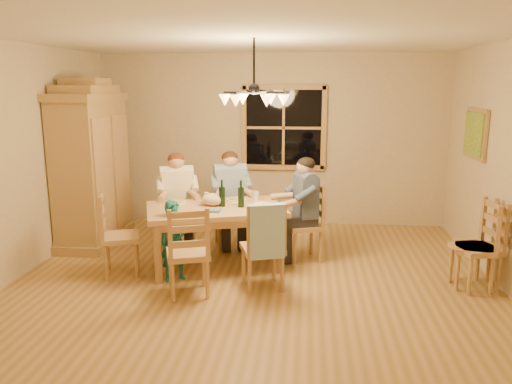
# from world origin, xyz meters

# --- Properties ---
(floor) EXTENTS (5.50, 5.50, 0.00)m
(floor) POSITION_xyz_m (0.00, 0.00, 0.00)
(floor) COLOR olive
(floor) RESTS_ON ground
(ceiling) EXTENTS (5.50, 5.00, 0.02)m
(ceiling) POSITION_xyz_m (0.00, 0.00, 2.70)
(ceiling) COLOR white
(ceiling) RESTS_ON wall_back
(wall_back) EXTENTS (5.50, 0.02, 2.70)m
(wall_back) POSITION_xyz_m (0.00, 2.50, 1.35)
(wall_back) COLOR tan
(wall_back) RESTS_ON floor
(wall_left) EXTENTS (0.02, 5.00, 2.70)m
(wall_left) POSITION_xyz_m (-2.75, 0.00, 1.35)
(wall_left) COLOR tan
(wall_left) RESTS_ON floor
(window) EXTENTS (1.30, 0.06, 1.30)m
(window) POSITION_xyz_m (0.20, 2.47, 1.55)
(window) COLOR black
(window) RESTS_ON wall_back
(painting) EXTENTS (0.06, 0.78, 0.64)m
(painting) POSITION_xyz_m (2.71, 1.20, 1.60)
(painting) COLOR #A68048
(painting) RESTS_ON wall_right
(chandelier) EXTENTS (0.77, 0.68, 0.71)m
(chandelier) POSITION_xyz_m (-0.00, 0.00, 2.08)
(chandelier) COLOR black
(chandelier) RESTS_ON ceiling
(armoire) EXTENTS (0.66, 1.40, 2.30)m
(armoire) POSITION_xyz_m (-2.42, 1.19, 1.06)
(armoire) COLOR #A68048
(armoire) RESTS_ON floor
(dining_table) EXTENTS (1.86, 1.46, 0.76)m
(dining_table) POSITION_xyz_m (-0.51, 0.36, 0.65)
(dining_table) COLOR tan
(dining_table) RESTS_ON floor
(chair_far_left) EXTENTS (0.55, 0.54, 0.99)m
(chair_far_left) POSITION_xyz_m (-1.14, 0.96, 0.30)
(chair_far_left) COLOR tan
(chair_far_left) RESTS_ON floor
(chair_far_right) EXTENTS (0.55, 0.54, 0.99)m
(chair_far_right) POSITION_xyz_m (-0.46, 1.19, 0.30)
(chair_far_right) COLOR tan
(chair_far_right) RESTS_ON floor
(chair_near_left) EXTENTS (0.55, 0.54, 0.99)m
(chair_near_left) POSITION_xyz_m (-0.65, -0.50, 0.30)
(chair_near_left) COLOR tan
(chair_near_left) RESTS_ON floor
(chair_near_right) EXTENTS (0.55, 0.54, 0.99)m
(chair_near_right) POSITION_xyz_m (0.12, -0.24, 0.30)
(chair_near_right) COLOR tan
(chair_near_right) RESTS_ON floor
(chair_end_left) EXTENTS (0.54, 0.55, 0.99)m
(chair_end_left) POSITION_xyz_m (-1.59, 0.00, 0.30)
(chair_end_left) COLOR tan
(chair_end_left) RESTS_ON floor
(chair_end_right) EXTENTS (0.54, 0.55, 0.99)m
(chair_end_right) POSITION_xyz_m (0.56, 0.72, 0.30)
(chair_end_right) COLOR tan
(chair_end_right) RESTS_ON floor
(adult_woman) EXTENTS (0.49, 0.52, 0.87)m
(adult_woman) POSITION_xyz_m (-1.14, 0.96, 0.84)
(adult_woman) COLOR #F8E3BF
(adult_woman) RESTS_ON floor
(adult_plaid_man) EXTENTS (0.49, 0.52, 0.87)m
(adult_plaid_man) POSITION_xyz_m (-0.46, 1.19, 0.84)
(adult_plaid_man) COLOR #2F5282
(adult_plaid_man) RESTS_ON floor
(adult_slate_man) EXTENTS (0.52, 0.49, 0.87)m
(adult_slate_man) POSITION_xyz_m (0.56, 0.72, 0.84)
(adult_slate_man) COLOR #434F6B
(adult_slate_man) RESTS_ON floor
(towel) EXTENTS (0.39, 0.22, 0.58)m
(towel) POSITION_xyz_m (0.18, -0.42, 0.70)
(towel) COLOR #98B8CD
(towel) RESTS_ON chair_near_right
(wine_bottle_a) EXTENTS (0.08, 0.08, 0.33)m
(wine_bottle_a) POSITION_xyz_m (-0.44, 0.40, 0.93)
(wine_bottle_a) COLOR black
(wine_bottle_a) RESTS_ON dining_table
(wine_bottle_b) EXTENTS (0.08, 0.08, 0.33)m
(wine_bottle_b) POSITION_xyz_m (-0.20, 0.39, 0.93)
(wine_bottle_b) COLOR black
(wine_bottle_b) RESTS_ON dining_table
(plate_woman) EXTENTS (0.26, 0.26, 0.02)m
(plate_woman) POSITION_xyz_m (-1.04, 0.49, 0.77)
(plate_woman) COLOR white
(plate_woman) RESTS_ON dining_table
(plate_plaid) EXTENTS (0.26, 0.26, 0.02)m
(plate_plaid) POSITION_xyz_m (-0.31, 0.73, 0.77)
(plate_plaid) COLOR white
(plate_plaid) RESTS_ON dining_table
(plate_slate) EXTENTS (0.26, 0.26, 0.02)m
(plate_slate) POSITION_xyz_m (0.06, 0.52, 0.77)
(plate_slate) COLOR white
(plate_slate) RESTS_ON dining_table
(wine_glass_a) EXTENTS (0.06, 0.06, 0.14)m
(wine_glass_a) POSITION_xyz_m (-0.66, 0.53, 0.83)
(wine_glass_a) COLOR silver
(wine_glass_a) RESTS_ON dining_table
(wine_glass_b) EXTENTS (0.06, 0.06, 0.14)m
(wine_glass_b) POSITION_xyz_m (-0.05, 0.69, 0.83)
(wine_glass_b) COLOR silver
(wine_glass_b) RESTS_ON dining_table
(cap) EXTENTS (0.20, 0.20, 0.11)m
(cap) POSITION_xyz_m (0.06, 0.23, 0.82)
(cap) COLOR #CAC486
(cap) RESTS_ON dining_table
(napkin) EXTENTS (0.22, 0.19, 0.03)m
(napkin) POSITION_xyz_m (-0.50, 0.13, 0.78)
(napkin) COLOR #547D9B
(napkin) RESTS_ON dining_table
(cloth_bundle) EXTENTS (0.28, 0.22, 0.15)m
(cloth_bundle) POSITION_xyz_m (-0.55, 0.43, 0.84)
(cloth_bundle) COLOR #C6AB90
(cloth_bundle) RESTS_ON dining_table
(child) EXTENTS (0.41, 0.39, 0.94)m
(child) POSITION_xyz_m (-0.90, -0.12, 0.47)
(child) COLOR #18676C
(child) RESTS_ON floor
(chair_spare_front) EXTENTS (0.52, 0.53, 0.99)m
(chair_spare_front) POSITION_xyz_m (2.45, 0.02, 0.30)
(chair_spare_front) COLOR tan
(chair_spare_front) RESTS_ON floor
(chair_spare_back) EXTENTS (0.53, 0.54, 0.99)m
(chair_spare_back) POSITION_xyz_m (2.45, -0.00, 0.30)
(chair_spare_back) COLOR tan
(chair_spare_back) RESTS_ON floor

